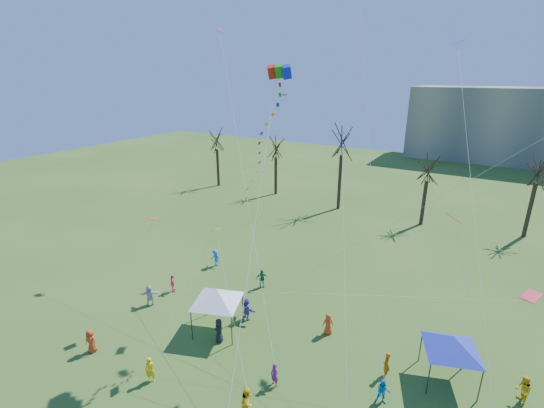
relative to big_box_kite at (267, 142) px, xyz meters
The scene contains 6 objects.
bare_tree_row 28.19m from the big_box_kite, 74.44° to the left, with size 68.72×9.13×11.67m.
big_box_kite is the anchor object (origin of this frame).
canopy_tent_white 11.29m from the big_box_kite, 126.83° to the right, with size 4.17×4.17×3.32m.
canopy_tent_blue 16.54m from the big_box_kite, ahead, with size 3.99×3.99×3.16m.
festival_crowd 13.19m from the big_box_kite, 52.82° to the right, with size 26.62×14.37×1.82m.
small_kites_aloft 4.47m from the big_box_kite, 24.33° to the left, with size 28.49×17.00×33.13m.
Camera 1 is at (9.14, -11.47, 17.60)m, focal length 25.00 mm.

